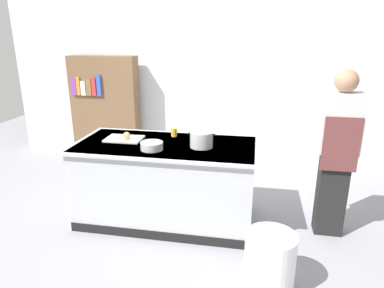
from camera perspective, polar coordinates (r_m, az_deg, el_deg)
ground_plane at (r=4.07m, az=-4.08°, el=-12.14°), size 10.00×10.00×0.00m
back_wall at (r=5.60m, az=1.11°, el=12.47°), size 6.40×0.12×3.00m
counter_island at (r=3.85m, az=-4.23°, el=-6.14°), size 1.98×0.98×0.90m
cutting_board at (r=3.90m, az=-11.22°, el=0.85°), size 0.40×0.28×0.02m
onion at (r=3.84m, az=-10.83°, el=1.37°), size 0.08×0.08×0.08m
stock_pot at (r=3.56m, az=1.58°, el=0.77°), size 0.30×0.24×0.17m
mixing_bowl at (r=3.52m, az=-6.71°, el=-0.31°), size 0.23×0.23×0.08m
juice_cup at (r=3.95m, az=-3.01°, el=1.97°), size 0.07×0.07×0.10m
trash_bin at (r=3.01m, az=12.77°, el=-18.72°), size 0.41×0.41×0.52m
person_chef at (r=3.71m, az=22.97°, el=-1.11°), size 0.38×0.25×1.72m
bookshelf at (r=5.86m, az=-14.18°, el=5.76°), size 1.10×0.31×1.70m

